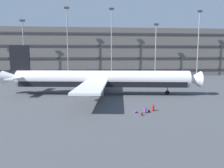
{
  "coord_description": "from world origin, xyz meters",
  "views": [
    {
      "loc": [
        0.69,
        -43.52,
        8.29
      ],
      "look_at": [
        4.2,
        -4.11,
        3.0
      ],
      "focal_mm": 34.37,
      "sensor_mm": 36.0,
      "label": 1
    }
  ],
  "objects_px": {
    "suitcase_laid_flat": "(135,112)",
    "backpack_silver": "(149,111)",
    "airliner": "(100,80)",
    "suitcase_navy": "(153,108)",
    "suitcase_scuffed": "(145,110)",
    "backpack_small": "(142,114)"
  },
  "relations": [
    {
      "from": "airliner",
      "to": "backpack_small",
      "type": "distance_m",
      "value": 17.97
    },
    {
      "from": "suitcase_navy",
      "to": "backpack_silver",
      "type": "bearing_deg",
      "value": -134.52
    },
    {
      "from": "airliner",
      "to": "suitcase_navy",
      "type": "relative_size",
      "value": 42.28
    },
    {
      "from": "suitcase_scuffed",
      "to": "backpack_silver",
      "type": "height_order",
      "value": "suitcase_scuffed"
    },
    {
      "from": "suitcase_scuffed",
      "to": "suitcase_laid_flat",
      "type": "bearing_deg",
      "value": 166.03
    },
    {
      "from": "suitcase_laid_flat",
      "to": "backpack_silver",
      "type": "distance_m",
      "value": 2.05
    },
    {
      "from": "backpack_silver",
      "to": "airliner",
      "type": "bearing_deg",
      "value": 113.14
    },
    {
      "from": "suitcase_navy",
      "to": "backpack_silver",
      "type": "distance_m",
      "value": 1.17
    },
    {
      "from": "airliner",
      "to": "suitcase_laid_flat",
      "type": "distance_m",
      "value": 16.24
    },
    {
      "from": "airliner",
      "to": "suitcase_laid_flat",
      "type": "relative_size",
      "value": 49.72
    },
    {
      "from": "airliner",
      "to": "suitcase_navy",
      "type": "xyz_separation_m",
      "value": [
        7.41,
        -14.61,
        -2.74
      ]
    },
    {
      "from": "airliner",
      "to": "backpack_silver",
      "type": "bearing_deg",
      "value": -66.86
    },
    {
      "from": "suitcase_scuffed",
      "to": "backpack_silver",
      "type": "distance_m",
      "value": 0.75
    },
    {
      "from": "airliner",
      "to": "suitcase_laid_flat",
      "type": "xyz_separation_m",
      "value": [
        4.56,
        -15.29,
        -3.04
      ]
    },
    {
      "from": "backpack_silver",
      "to": "suitcase_navy",
      "type": "bearing_deg",
      "value": 45.48
    },
    {
      "from": "suitcase_navy",
      "to": "airliner",
      "type": "bearing_deg",
      "value": 116.88
    },
    {
      "from": "backpack_small",
      "to": "backpack_silver",
      "type": "bearing_deg",
      "value": 47.15
    },
    {
      "from": "suitcase_scuffed",
      "to": "backpack_small",
      "type": "bearing_deg",
      "value": -118.39
    },
    {
      "from": "suitcase_scuffed",
      "to": "backpack_small",
      "type": "relative_size",
      "value": 2.0
    },
    {
      "from": "suitcase_navy",
      "to": "backpack_silver",
      "type": "height_order",
      "value": "suitcase_navy"
    },
    {
      "from": "airliner",
      "to": "backpack_silver",
      "type": "distance_m",
      "value": 17.04
    },
    {
      "from": "backpack_small",
      "to": "airliner",
      "type": "bearing_deg",
      "value": 107.03
    }
  ]
}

